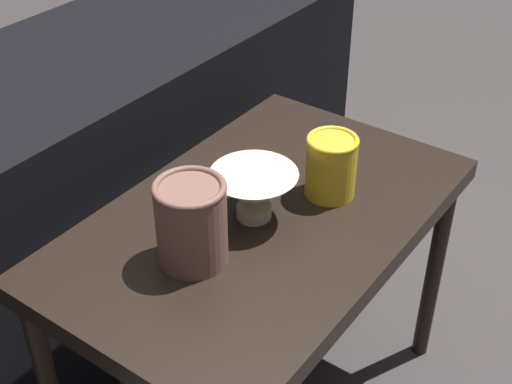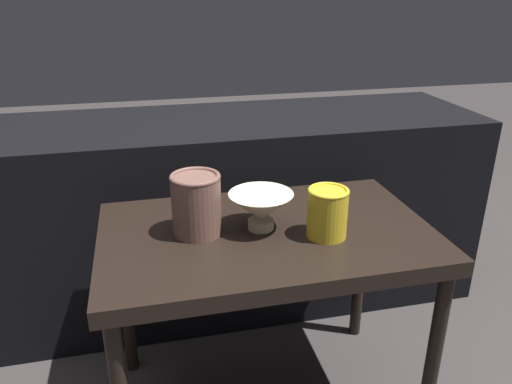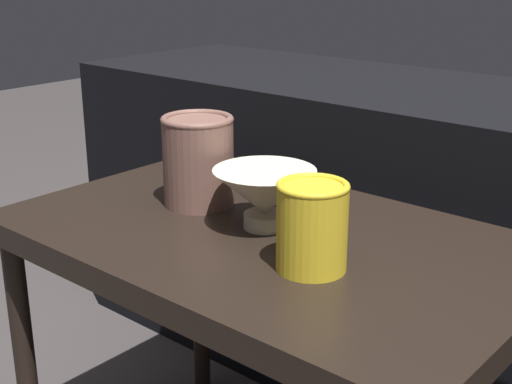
% 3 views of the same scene
% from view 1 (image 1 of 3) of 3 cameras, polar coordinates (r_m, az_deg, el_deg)
% --- Properties ---
extents(table, '(0.80, 0.50, 0.54)m').
position_cam_1_polar(table, '(1.32, 0.46, -3.82)').
color(table, black).
rests_on(table, ground_plane).
extents(couch_backdrop, '(1.74, 0.50, 0.68)m').
position_cam_1_polar(couch_backdrop, '(1.73, -14.76, -0.68)').
color(couch_backdrop, black).
rests_on(couch_backdrop, ground_plane).
extents(bowl, '(0.16, 0.16, 0.09)m').
position_cam_1_polar(bowl, '(1.25, -0.17, 0.08)').
color(bowl, beige).
rests_on(bowl, table).
extents(vase_textured_left, '(0.12, 0.12, 0.15)m').
position_cam_1_polar(vase_textured_left, '(1.15, -5.19, -2.37)').
color(vase_textured_left, brown).
rests_on(vase_textured_left, table).
extents(vase_colorful_right, '(0.10, 0.10, 0.12)m').
position_cam_1_polar(vase_colorful_right, '(1.31, 6.03, 2.15)').
color(vase_colorful_right, gold).
rests_on(vase_colorful_right, table).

